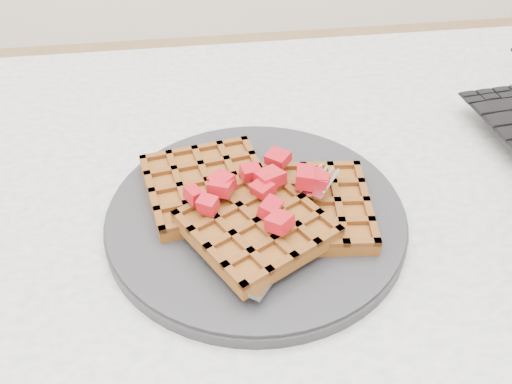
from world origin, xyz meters
TOP-DOWN VIEW (x-y plane):
  - table at (0.00, 0.00)m, footprint 1.20×0.80m
  - plate at (-0.12, 0.01)m, footprint 0.30×0.30m
  - waffles at (-0.12, 0.00)m, footprint 0.23×0.22m
  - strawberry_pile at (-0.12, 0.01)m, footprint 0.15×0.15m
  - fork at (-0.08, -0.03)m, footprint 0.12×0.16m

SIDE VIEW (x-z plane):
  - table at x=0.00m, z-range 0.26..1.01m
  - plate at x=-0.12m, z-range 0.75..0.77m
  - fork at x=-0.08m, z-range 0.77..0.78m
  - waffles at x=-0.12m, z-range 0.76..0.79m
  - strawberry_pile at x=-0.12m, z-range 0.79..0.82m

